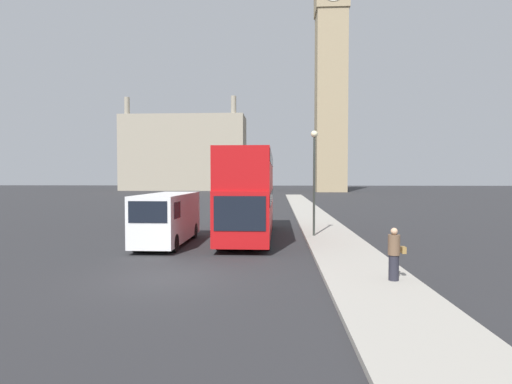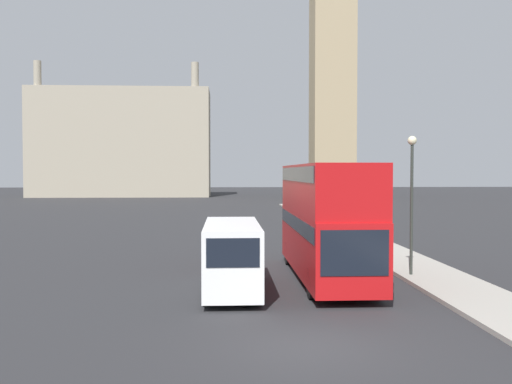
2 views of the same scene
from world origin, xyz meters
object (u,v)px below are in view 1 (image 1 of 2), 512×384
object	(u,v)px
pedestrian	(394,254)
street_lamp	(314,167)
red_double_decker_bus	(249,191)
white_van	(167,217)
clock_tower	(331,63)

from	to	relation	value
pedestrian	street_lamp	bearing A→B (deg)	99.64
red_double_decker_bus	white_van	xyz separation A→B (m)	(-3.75, -2.43, -1.20)
white_van	street_lamp	world-z (taller)	street_lamp
clock_tower	white_van	bearing A→B (deg)	-103.30
pedestrian	red_double_decker_bus	bearing A→B (deg)	118.62
clock_tower	pedestrian	distance (m)	85.10
street_lamp	red_double_decker_bus	bearing A→B (deg)	179.55
red_double_decker_bus	white_van	world-z (taller)	red_double_decker_bus
clock_tower	pedestrian	bearing A→B (deg)	-96.07
red_double_decker_bus	pedestrian	xyz separation A→B (m)	(5.03, -9.22, -1.58)
clock_tower	white_van	distance (m)	80.06
white_van	pedestrian	xyz separation A→B (m)	(8.79, -6.78, -0.38)
red_double_decker_bus	street_lamp	world-z (taller)	street_lamp
pedestrian	clock_tower	bearing A→B (deg)	83.93
clock_tower	red_double_decker_bus	world-z (taller)	clock_tower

